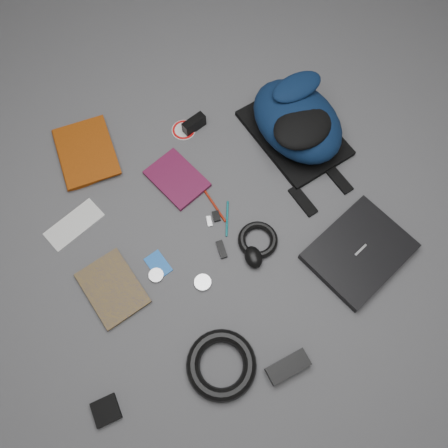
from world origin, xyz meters
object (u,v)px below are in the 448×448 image
object	(u,v)px
compact_camera	(194,124)
power_brick	(288,367)
backpack	(297,121)
dvd_case	(177,179)
textbook_red	(59,161)
laptop	(359,251)
mouse	(253,257)
comic_book	(91,303)
pouch	(106,411)

from	to	relation	value
compact_camera	power_brick	size ratio (longest dim) A/B	0.70
backpack	dvd_case	world-z (taller)	backpack
dvd_case	textbook_red	bearing A→B (deg)	127.33
textbook_red	dvd_case	size ratio (longest dim) A/B	1.29
backpack	laptop	xyz separation A→B (m)	(0.02, -0.51, -0.07)
backpack	mouse	bearing A→B (deg)	-141.75
compact_camera	power_brick	world-z (taller)	compact_camera
comic_book	dvd_case	distance (m)	0.52
comic_book	pouch	distance (m)	0.33
power_brick	pouch	world-z (taller)	power_brick
laptop	mouse	xyz separation A→B (m)	(-0.34, 0.10, 0.00)
laptop	textbook_red	bearing A→B (deg)	119.15
power_brick	pouch	size ratio (longest dim) A/B	1.78
backpack	comic_book	xyz separation A→B (m)	(-0.87, -0.38, -0.08)
compact_camera	pouch	distance (m)	1.02
textbook_red	comic_book	size ratio (longest dim) A/B	1.21
backpack	compact_camera	xyz separation A→B (m)	(-0.35, 0.15, -0.06)
backpack	textbook_red	xyz separation A→B (m)	(-0.86, 0.17, -0.07)
laptop	pouch	bearing A→B (deg)	169.10
compact_camera	power_brick	bearing A→B (deg)	-111.02
backpack	pouch	bearing A→B (deg)	-155.48
dvd_case	compact_camera	bearing A→B (deg)	32.44
backpack	pouch	world-z (taller)	backpack
compact_camera	pouch	size ratio (longest dim) A/B	1.24
backpack	power_brick	distance (m)	0.85
textbook_red	mouse	xyz separation A→B (m)	(0.54, -0.58, 0.01)
dvd_case	mouse	world-z (taller)	mouse
pouch	laptop	bearing A→B (deg)	12.40
laptop	mouse	bearing A→B (deg)	141.04
backpack	mouse	xyz separation A→B (m)	(-0.32, -0.41, -0.07)
comic_book	power_brick	bearing A→B (deg)	-53.11
pouch	mouse	bearing A→B (deg)	27.45
backpack	compact_camera	world-z (taller)	backpack
compact_camera	mouse	xyz separation A→B (m)	(0.03, -0.57, -0.01)
laptop	comic_book	bearing A→B (deg)	148.57
mouse	power_brick	distance (m)	0.36
compact_camera	pouch	xyz separation A→B (m)	(-0.55, -0.86, -0.02)
pouch	power_brick	bearing A→B (deg)	-6.40
backpack	comic_book	bearing A→B (deg)	-170.20
dvd_case	comic_book	bearing A→B (deg)	-163.13
backpack	mouse	size ratio (longest dim) A/B	5.41
compact_camera	pouch	world-z (taller)	compact_camera
comic_book	pouch	world-z (taller)	pouch
power_brick	pouch	distance (m)	0.55
backpack	mouse	world-z (taller)	backpack
mouse	pouch	xyz separation A→B (m)	(-0.57, -0.30, -0.01)
textbook_red	comic_book	bearing A→B (deg)	-92.29
textbook_red	power_brick	xyz separation A→B (m)	(0.52, -0.94, 0.00)
power_brick	comic_book	bearing A→B (deg)	134.93
comic_book	mouse	distance (m)	0.55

